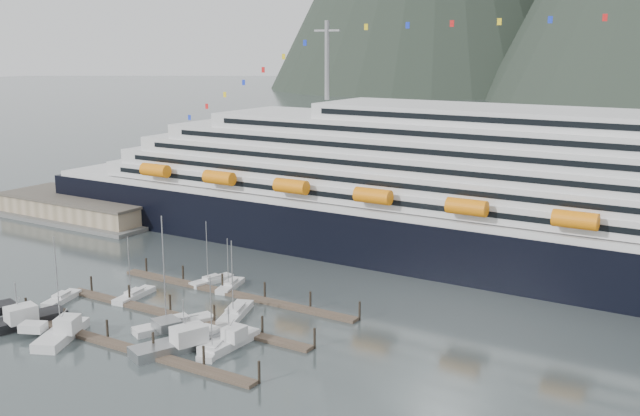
% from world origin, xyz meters
% --- Properties ---
extents(ground, '(1600.00, 1600.00, 0.00)m').
position_xyz_m(ground, '(0.00, 0.00, 0.00)').
color(ground, '#3F494A').
rests_on(ground, ground).
extents(cruise_ship, '(210.00, 30.40, 50.30)m').
position_xyz_m(cruise_ship, '(30.03, 54.94, 12.04)').
color(cruise_ship, black).
rests_on(cruise_ship, ground).
extents(warehouse, '(46.00, 20.00, 5.80)m').
position_xyz_m(warehouse, '(-72.00, 42.00, 2.25)').
color(warehouse, '#595956').
rests_on(warehouse, ground).
extents(dock_near, '(48.18, 2.28, 3.20)m').
position_xyz_m(dock_near, '(-4.93, -9.95, 0.31)').
color(dock_near, '#463A2D').
rests_on(dock_near, ground).
extents(dock_mid, '(48.18, 2.28, 3.20)m').
position_xyz_m(dock_mid, '(-4.93, 3.05, 0.31)').
color(dock_mid, '#463A2D').
rests_on(dock_mid, ground).
extents(dock_far, '(48.18, 2.28, 3.20)m').
position_xyz_m(dock_far, '(-4.93, 16.05, 0.31)').
color(dock_far, '#463A2D').
rests_on(dock_far, ground).
extents(sailboat_a, '(4.52, 8.45, 11.68)m').
position_xyz_m(sailboat_a, '(-27.00, -1.41, 0.40)').
color(sailboat_a, silver).
rests_on(sailboat_a, ground).
extents(sailboat_b, '(3.48, 9.14, 11.21)m').
position_xyz_m(sailboat_b, '(-18.04, 6.15, 0.39)').
color(sailboat_b, silver).
rests_on(sailboat_b, ground).
extents(sailboat_c, '(6.15, 10.69, 13.02)m').
position_xyz_m(sailboat_c, '(1.80, 8.18, 0.43)').
color(sailboat_c, silver).
rests_on(sailboat_c, ground).
extents(sailboat_d, '(7.82, 12.46, 17.93)m').
position_xyz_m(sailboat_d, '(-2.96, -0.49, 0.46)').
color(sailboat_d, silver).
rests_on(sailboat_d, ground).
extents(sailboat_e, '(3.89, 8.78, 11.79)m').
position_xyz_m(sailboat_e, '(-12.23, 19.24, 0.39)').
color(sailboat_e, silver).
rests_on(sailboat_e, ground).
extents(sailboat_f, '(4.41, 8.32, 9.52)m').
position_xyz_m(sailboat_f, '(-7.56, 18.66, 0.38)').
color(sailboat_f, silver).
rests_on(sailboat_f, ground).
extents(sailboat_h, '(4.70, 8.26, 11.58)m').
position_xyz_m(sailboat_h, '(7.89, -4.23, 0.40)').
color(sailboat_h, silver).
rests_on(sailboat_h, ground).
extents(trawler_a, '(11.09, 14.53, 7.73)m').
position_xyz_m(trawler_a, '(-23.32, -12.47, 0.96)').
color(trawler_a, black).
rests_on(trawler_a, ground).
extents(trawler_b, '(9.92, 11.69, 7.27)m').
position_xyz_m(trawler_b, '(-13.93, -12.38, 0.92)').
color(trawler_b, silver).
rests_on(trawler_b, ground).
extents(trawler_c, '(12.45, 15.63, 7.84)m').
position_xyz_m(trawler_c, '(3.34, -5.33, 0.97)').
color(trawler_c, gray).
rests_on(trawler_c, ground).
extents(trawler_e, '(7.65, 10.03, 6.44)m').
position_xyz_m(trawler_e, '(8.21, -1.51, 0.85)').
color(trawler_e, silver).
rests_on(trawler_e, ground).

